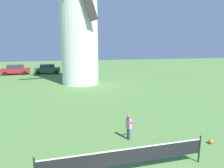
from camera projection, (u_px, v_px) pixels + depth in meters
name	position (u px, v px, depth m)	size (l,w,h in m)	color
windmill	(79.00, 18.00, 22.09)	(9.23, 5.07, 16.23)	white
tennis_net	(126.00, 157.00, 6.67)	(6.03, 0.06, 1.10)	black
player_far	(129.00, 126.00, 9.22)	(0.81, 0.41, 1.26)	slate
stray_ball	(211.00, 142.00, 8.91)	(0.22, 0.22, 0.22)	orange
parked_car_red	(16.00, 70.00, 30.92)	(4.23, 2.09, 1.56)	red
parked_car_green	(47.00, 69.00, 32.01)	(4.15, 2.09, 1.56)	#1E6638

